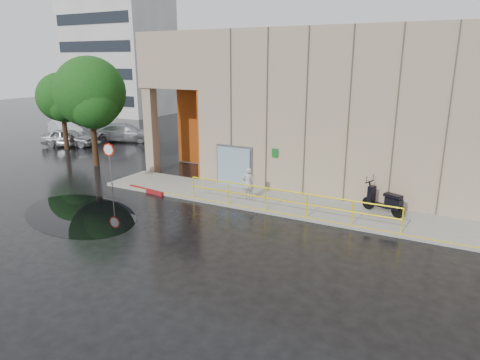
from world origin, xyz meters
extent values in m
plane|color=black|center=(0.00, 0.00, 0.00)|extent=(120.00, 120.00, 0.00)
cube|color=gray|center=(4.00, 4.50, 0.07)|extent=(20.00, 3.00, 0.15)
cube|color=gray|center=(6.00, 11.00, 4.00)|extent=(16.00, 10.00, 8.00)
cube|color=gray|center=(-4.00, 11.00, 6.50)|extent=(4.00, 10.00, 3.00)
cube|color=gray|center=(-5.60, 6.40, 2.50)|extent=(0.60, 0.60, 5.00)
cube|color=#A33E0F|center=(-4.00, 9.50, 2.50)|extent=(3.80, 0.15, 4.90)
cube|color=#A33E0F|center=(-2.05, 7.75, 2.50)|extent=(0.10, 3.50, 4.90)
cube|color=#84A2B4|center=(0.20, 5.88, 1.15)|extent=(1.90, 0.10, 2.00)
cube|color=slate|center=(0.20, 5.96, 1.15)|extent=(2.10, 0.06, 2.20)
cube|color=#0E621B|center=(2.50, 5.94, 2.10)|extent=(0.32, 0.04, 0.42)
cylinder|color=yellow|center=(4.25, 3.15, 1.15)|extent=(9.50, 0.06, 0.06)
cylinder|color=yellow|center=(4.25, 3.15, 0.70)|extent=(9.50, 0.06, 0.06)
cube|color=#B5B5B0|center=(-28.00, 28.00, 7.50)|extent=(12.00, 8.00, 15.00)
imported|color=#B4B4B9|center=(1.94, 4.12, 0.92)|extent=(0.67, 0.64, 1.55)
cylinder|color=black|center=(7.29, 5.38, 0.43)|extent=(0.57, 0.32, 0.57)
cylinder|color=black|center=(8.61, 4.85, 0.43)|extent=(0.57, 0.32, 0.57)
cylinder|color=slate|center=(-5.61, 2.98, 1.04)|extent=(0.07, 0.07, 2.07)
cylinder|color=#B51101|center=(-5.61, 2.95, 2.03)|extent=(0.72, 0.12, 0.72)
cylinder|color=white|center=(-5.61, 2.92, 2.03)|extent=(0.56, 0.07, 0.57)
cube|color=maroon|center=(-3.39, 3.10, 0.09)|extent=(2.40, 0.50, 0.18)
cube|color=black|center=(-3.83, -0.83, 0.00)|extent=(7.64, 6.07, 0.01)
imported|color=#A8ABB0|center=(-16.60, 9.69, 0.69)|extent=(4.37, 3.07, 1.38)
imported|color=silver|center=(-19.83, 12.14, 0.77)|extent=(4.96, 3.36, 1.55)
imported|color=#B5B6BD|center=(-14.27, 13.40, 0.73)|extent=(5.43, 3.96, 1.46)
cylinder|color=black|center=(-9.93, 6.05, 1.66)|extent=(0.36, 0.36, 3.33)
sphere|color=#1B501C|center=(-9.93, 6.05, 4.63)|extent=(4.32, 4.32, 4.32)
sphere|color=#1B501C|center=(-9.33, 5.67, 3.98)|extent=(3.02, 3.02, 3.02)
cylinder|color=black|center=(-15.80, 8.77, 1.42)|extent=(0.36, 0.36, 2.83)
sphere|color=#1C531C|center=(-15.80, 8.77, 3.90)|extent=(3.55, 3.55, 3.55)
sphere|color=#1C531C|center=(-15.21, 8.48, 3.37)|extent=(2.48, 2.48, 2.48)
camera|label=1|loc=(10.69, -13.10, 6.53)|focal=32.00mm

